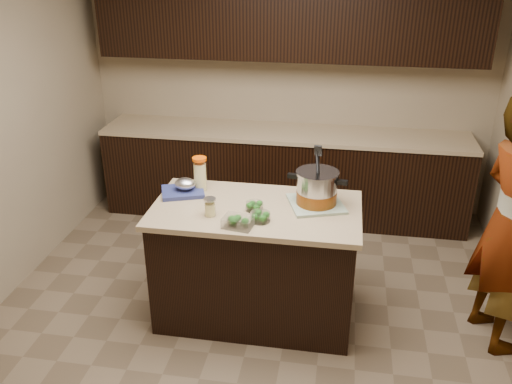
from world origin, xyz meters
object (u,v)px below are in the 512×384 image
Objects in this scene: island at (256,262)px; person at (512,226)px; stock_pot at (317,190)px; lemonade_pitcher at (200,175)px.

person reaches higher than island.
island is 0.82× the size of person.
person reaches higher than stock_pot.
person is at bearing 0.90° from island.
stock_pot is (0.41, 0.11, 0.57)m from island.
stock_pot reaches higher than lemonade_pitcher.
stock_pot is 0.88m from lemonade_pitcher.
island is 5.75× the size of lemonade_pitcher.
stock_pot is at bearing 69.32° from person.
lemonade_pitcher reaches higher than island.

